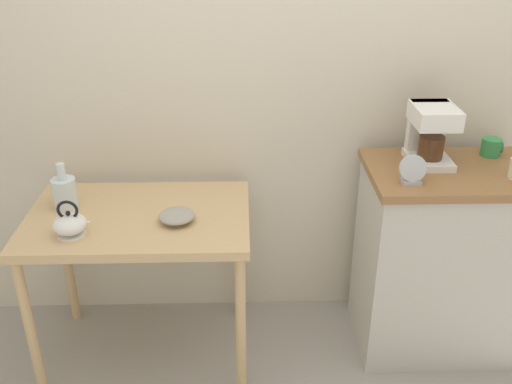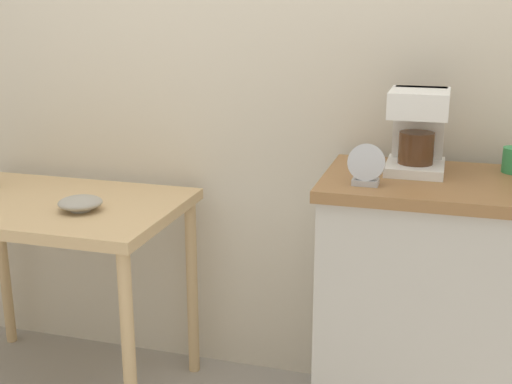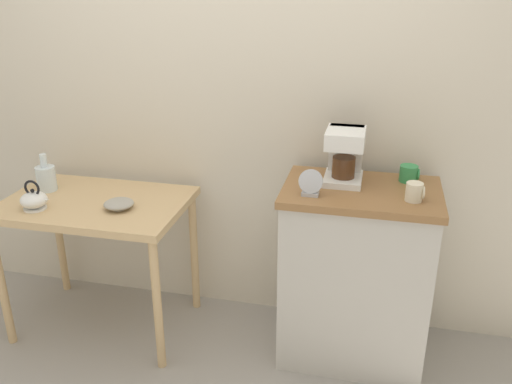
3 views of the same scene
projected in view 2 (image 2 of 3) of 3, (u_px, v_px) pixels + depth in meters
name	position (u px, v px, depth m)	size (l,w,h in m)	color
back_wall	(286.00, 18.00, 2.41)	(4.40, 0.10, 2.80)	beige
wooden_table	(50.00, 225.00, 2.42)	(0.95, 0.63, 0.77)	tan
kitchen_counter	(434.00, 317.00, 2.17)	(0.74, 0.50, 0.93)	#BCB7AD
bowl_stoneware	(80.00, 203.00, 2.28)	(0.15, 0.15, 0.05)	#9E998C
coffee_maker	(418.00, 127.00, 2.11)	(0.18, 0.22, 0.26)	white
table_clock	(366.00, 167.00, 1.96)	(0.11, 0.06, 0.12)	#B2B5BA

